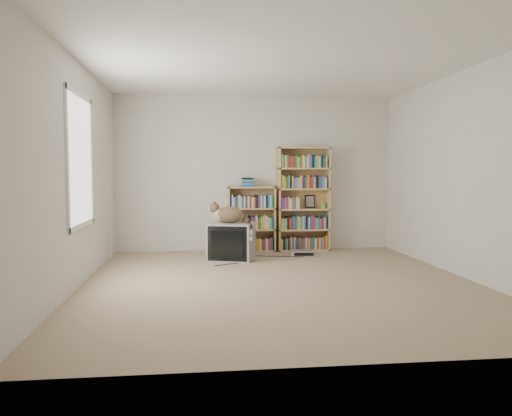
{
  "coord_description": "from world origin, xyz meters",
  "views": [
    {
      "loc": [
        -0.94,
        -5.59,
        1.26
      ],
      "look_at": [
        -0.16,
        1.0,
        0.79
      ],
      "focal_mm": 35.0,
      "sensor_mm": 36.0,
      "label": 1
    }
  ],
  "objects": [
    {
      "name": "ceiling",
      "position": [
        0.0,
        0.0,
        2.5
      ],
      "size": [
        4.5,
        5.0,
        0.02
      ],
      "primitive_type": "cube",
      "color": "white",
      "rests_on": "wall_back"
    },
    {
      "name": "bookcase_short",
      "position": [
        -0.08,
        2.36,
        0.48
      ],
      "size": [
        0.76,
        0.3,
        1.04
      ],
      "color": "tan",
      "rests_on": "floor"
    },
    {
      "name": "wall_left",
      "position": [
        -2.25,
        0.0,
        1.25
      ],
      "size": [
        0.02,
        5.0,
        2.5
      ],
      "primitive_type": "cube",
      "color": "silver",
      "rests_on": "floor"
    },
    {
      "name": "window",
      "position": [
        -2.24,
        0.2,
        1.4
      ],
      "size": [
        0.02,
        1.22,
        1.52
      ],
      "primitive_type": "cube",
      "color": "white",
      "rests_on": "wall_left"
    },
    {
      "name": "floor",
      "position": [
        0.0,
        0.0,
        0.0
      ],
      "size": [
        4.5,
        5.0,
        0.01
      ],
      "primitive_type": "cube",
      "color": "#9C836A",
      "rests_on": "ground"
    },
    {
      "name": "bookcase_tall",
      "position": [
        0.77,
        2.36,
        0.8
      ],
      "size": [
        0.84,
        0.3,
        1.67
      ],
      "color": "tan",
      "rests_on": "floor"
    },
    {
      "name": "book_stack",
      "position": [
        -0.13,
        2.32,
        1.12
      ],
      "size": [
        0.2,
        0.26,
        0.14
      ],
      "primitive_type": "cube",
      "color": "red",
      "rests_on": "bookcase_short"
    },
    {
      "name": "wall_outlet",
      "position": [
        -2.24,
        1.95,
        0.32
      ],
      "size": [
        0.01,
        0.08,
        0.13
      ],
      "primitive_type": "cube",
      "color": "silver",
      "rests_on": "wall_left"
    },
    {
      "name": "framed_print",
      "position": [
        0.9,
        2.44,
        0.79
      ],
      "size": [
        0.16,
        0.05,
        0.22
      ],
      "primitive_type": "cube",
      "rotation": [
        -0.17,
        0.0,
        0.0
      ],
      "color": "black",
      "rests_on": "bookcase_tall"
    },
    {
      "name": "floor_cables",
      "position": [
        -0.11,
        1.56,
        0.0
      ],
      "size": [
        1.2,
        0.7,
        0.01
      ],
      "primitive_type": null,
      "color": "black",
      "rests_on": "floor"
    },
    {
      "name": "dvd_player",
      "position": [
        0.63,
        1.83,
        0.04
      ],
      "size": [
        0.37,
        0.28,
        0.08
      ],
      "primitive_type": "cube",
      "rotation": [
        0.0,
        0.0,
        -0.09
      ],
      "color": "#B9B9BF",
      "rests_on": "floor"
    },
    {
      "name": "crt_tv",
      "position": [
        -0.45,
        1.61,
        0.27
      ],
      "size": [
        0.75,
        0.71,
        0.54
      ],
      "rotation": [
        0.0,
        0.0,
        -0.29
      ],
      "color": "#A4A4A7",
      "rests_on": "floor"
    },
    {
      "name": "wall_front",
      "position": [
        0.0,
        -2.5,
        1.25
      ],
      "size": [
        4.5,
        0.02,
        2.5
      ],
      "primitive_type": "cube",
      "color": "silver",
      "rests_on": "floor"
    },
    {
      "name": "green_mug",
      "position": [
        1.1,
        2.34,
        0.74
      ],
      "size": [
        0.09,
        0.09,
        0.1
      ],
      "primitive_type": "cylinder",
      "color": "#59AA30",
      "rests_on": "bookcase_tall"
    },
    {
      "name": "cat",
      "position": [
        -0.45,
        1.57,
        0.63
      ],
      "size": [
        0.64,
        0.51,
        0.53
      ],
      "rotation": [
        0.0,
        0.0,
        -0.06
      ],
      "color": "#3A2517",
      "rests_on": "crt_tv"
    },
    {
      "name": "wall_back",
      "position": [
        0.0,
        2.5,
        1.25
      ],
      "size": [
        4.5,
        0.02,
        2.5
      ],
      "primitive_type": "cube",
      "color": "silver",
      "rests_on": "floor"
    },
    {
      "name": "wall_right",
      "position": [
        2.25,
        0.0,
        1.25
      ],
      "size": [
        0.02,
        5.0,
        2.5
      ],
      "primitive_type": "cube",
      "color": "silver",
      "rests_on": "floor"
    }
  ]
}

